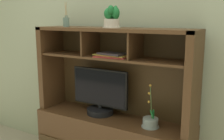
# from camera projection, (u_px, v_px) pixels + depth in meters

# --- Properties ---
(back_wall) EXTENTS (6.00, 0.02, 2.80)m
(back_wall) POSITION_uv_depth(u_px,v_px,m) (125.00, 28.00, 2.52)
(back_wall) COLOR #A4A98A
(back_wall) RESTS_ON ground
(media_console) EXTENTS (1.51, 0.46, 1.41)m
(media_console) POSITION_uv_depth(u_px,v_px,m) (112.00, 132.00, 2.51)
(media_console) COLOR #4B2E19
(media_console) RESTS_ON ground
(tv_monitor) EXTENTS (0.58, 0.26, 0.44)m
(tv_monitor) POSITION_uv_depth(u_px,v_px,m) (100.00, 96.00, 2.53)
(tv_monitor) COLOR black
(tv_monitor) RESTS_ON media_console
(potted_orchid) EXTENTS (0.15, 0.15, 0.37)m
(potted_orchid) POSITION_uv_depth(u_px,v_px,m) (150.00, 122.00, 2.24)
(potted_orchid) COLOR #8E9995
(potted_orchid) RESTS_ON media_console
(magazine_stack_left) EXTENTS (0.34, 0.23, 0.04)m
(magazine_stack_left) POSITION_uv_depth(u_px,v_px,m) (112.00, 55.00, 2.32)
(magazine_stack_left) COLOR #A02E2A
(magazine_stack_left) RESTS_ON media_console
(diffuser_bottle) EXTENTS (0.06, 0.06, 0.23)m
(diffuser_bottle) POSITION_uv_depth(u_px,v_px,m) (66.00, 22.00, 2.53)
(diffuser_bottle) COLOR slate
(diffuser_bottle) RESTS_ON media_console
(potted_succulent) EXTENTS (0.16, 0.16, 0.19)m
(potted_succulent) POSITION_uv_depth(u_px,v_px,m) (112.00, 17.00, 2.29)
(potted_succulent) COLOR beige
(potted_succulent) RESTS_ON media_console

